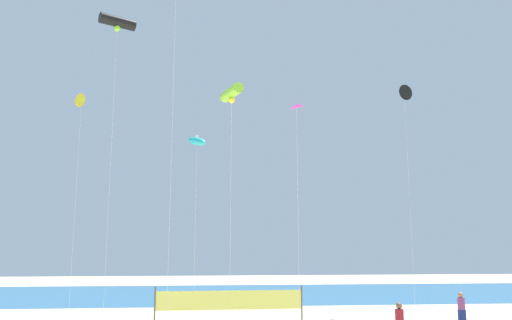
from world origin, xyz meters
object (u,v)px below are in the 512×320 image
kite_lime_tube (232,93)px  kite_black_tube (118,22)px  beachgoer_maroon_shirt (400,320)px  kite_black_delta (404,93)px  kite_yellow_delta (81,101)px  volleyball_net (230,302)px  kite_magenta_diamond (296,108)px  beachgoer_plum_shirt (461,307)px  kite_cyan_inflatable (197,142)px

kite_lime_tube → kite_black_tube: (-6.88, 9.24, 7.32)m
beachgoer_maroon_shirt → kite_lime_tube: size_ratio=0.15×
kite_black_delta → kite_lime_tube: bearing=-136.5°
kite_yellow_delta → kite_black_delta: bearing=-2.5°
volleyball_net → kite_magenta_diamond: bearing=-48.1°
volleyball_net → kite_yellow_delta: 18.75m
beachgoer_plum_shirt → kite_black_tube: 26.72m
beachgoer_plum_shirt → kite_cyan_inflatable: 18.15m
kite_black_delta → kite_black_tube: bearing=-171.2°
kite_magenta_diamond → kite_yellow_delta: kite_yellow_delta is taller
volleyball_net → kite_cyan_inflatable: bearing=107.7°
kite_cyan_inflatable → kite_black_delta: bearing=10.8°
volleyball_net → kite_black_tube: (-7.02, 5.60, 16.65)m
kite_black_tube → kite_yellow_delta: bearing=126.2°
beachgoer_maroon_shirt → kite_magenta_diamond: size_ratio=0.16×
kite_black_tube → kite_magenta_diamond: bearing=-41.6°
kite_black_delta → beachgoer_plum_shirt: bearing=-87.1°
kite_yellow_delta → kite_black_tube: (2.98, -4.07, 4.08)m
beachgoer_plum_shirt → volleyball_net: size_ratio=0.24×
kite_magenta_diamond → kite_yellow_delta: size_ratio=0.73×
kite_black_tube → kite_cyan_inflatable: bearing=3.0°
beachgoer_plum_shirt → kite_yellow_delta: 27.50m
beachgoer_maroon_shirt → kite_black_delta: (5.03, 10.35, 14.21)m
kite_magenta_diamond → kite_cyan_inflatable: bearing=117.5°
beachgoer_plum_shirt → kite_black_delta: bearing=-146.2°
volleyball_net → kite_black_tube: 18.92m
beachgoer_maroon_shirt → kite_yellow_delta: (-17.79, 11.34, 13.28)m
kite_black_delta → kite_black_tube: 20.33m
beachgoer_plum_shirt → kite_black_tube: size_ratio=0.09×
volleyball_net → kite_cyan_inflatable: 10.99m
kite_lime_tube → kite_black_delta: (12.96, 12.32, 4.17)m
volleyball_net → kite_yellow_delta: kite_yellow_delta is taller
kite_black_tube → beachgoer_plum_shirt: bearing=-7.7°
beachgoer_plum_shirt → kite_lime_tube: (-13.26, -6.52, 10.03)m
volleyball_net → kite_yellow_delta: size_ratio=0.49×
kite_cyan_inflatable → kite_lime_tube: bearing=-79.7°
kite_magenta_diamond → kite_cyan_inflatable: 10.17m
beachgoer_plum_shirt → kite_lime_tube: kite_lime_tube is taller
kite_black_delta → kite_black_tube: kite_black_tube is taller
kite_cyan_inflatable → kite_magenta_diamond: bearing=-62.5°
kite_cyan_inflatable → kite_black_delta: 15.59m
kite_cyan_inflatable → beachgoer_maroon_shirt: bearing=-38.0°
beachgoer_maroon_shirt → kite_lime_tube: 12.95m
kite_magenta_diamond → kite_black_tube: kite_black_tube is taller
volleyball_net → beachgoer_maroon_shirt: bearing=-12.1°
beachgoer_plum_shirt → kite_magenta_diamond: kite_magenta_diamond is taller
beachgoer_maroon_shirt → kite_black_tube: (-14.81, 7.27, 17.36)m
beachgoer_plum_shirt → kite_magenta_diamond: bearing=-28.7°
beachgoer_plum_shirt → kite_magenta_diamond: (-10.29, -6.02, 9.56)m
beachgoer_maroon_shirt → kite_black_tube: 23.95m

